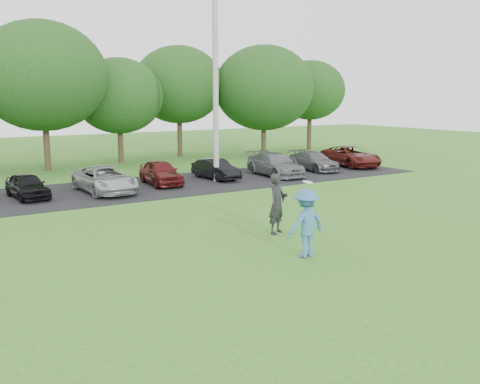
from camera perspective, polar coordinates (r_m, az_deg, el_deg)
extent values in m
plane|color=#2A7220|center=(14.92, 7.25, -6.96)|extent=(100.00, 100.00, 0.00)
cube|color=black|center=(26.01, -11.25, 0.38)|extent=(32.00, 6.50, 0.03)
cylinder|color=#A2A19D|center=(27.22, -2.62, 10.95)|extent=(0.28, 0.28, 9.44)
imported|color=teal|center=(14.76, 7.04, -3.31)|extent=(1.28, 0.79, 1.91)
cylinder|color=white|center=(14.29, 7.25, 1.06)|extent=(0.27, 0.27, 0.09)
imported|color=black|center=(17.18, 3.97, -1.25)|extent=(0.84, 0.72, 1.95)
cube|color=black|center=(17.09, 4.83, -0.35)|extent=(0.17, 0.15, 0.10)
imported|color=black|center=(24.72, -21.74, 0.63)|extent=(1.57, 3.26, 1.07)
imported|color=#A6A9AE|center=(25.10, -14.20, 1.31)|extent=(2.12, 4.32, 1.18)
imported|color=#4F1112|center=(26.77, -8.46, 2.08)|extent=(1.71, 3.64, 1.20)
imported|color=black|center=(28.24, -2.60, 2.46)|extent=(1.39, 3.29, 1.06)
imported|color=slate|center=(29.49, 3.76, 2.96)|extent=(2.03, 4.37, 1.24)
imported|color=#505257|center=(31.84, 7.86, 3.29)|extent=(1.68, 3.79, 1.08)
imported|color=#521412|center=(34.08, 11.72, 3.75)|extent=(2.62, 4.68, 1.23)
cylinder|color=#38281C|center=(33.46, -19.90, 4.45)|extent=(0.36, 0.36, 2.70)
ellipsoid|color=#214C19|center=(33.34, -20.34, 11.52)|extent=(7.42, 7.42, 6.31)
cylinder|color=#38281C|center=(36.20, -12.61, 4.81)|extent=(0.36, 0.36, 2.20)
ellipsoid|color=#214C19|center=(36.05, -12.81, 9.98)|extent=(5.76, 5.76, 4.90)
cylinder|color=#38281C|center=(39.40, -6.44, 5.79)|extent=(0.36, 0.36, 2.70)
ellipsoid|color=#214C19|center=(39.29, -6.55, 11.30)|extent=(6.50, 6.50, 5.53)
cylinder|color=#38281C|center=(39.78, 2.53, 5.52)|extent=(0.36, 0.36, 2.20)
ellipsoid|color=#214C19|center=(39.65, 2.58, 11.03)|extent=(7.24, 7.24, 6.15)
cylinder|color=#38281C|center=(44.20, 7.39, 6.25)|extent=(0.36, 0.36, 2.70)
ellipsoid|color=#214C19|center=(44.09, 7.50, 10.72)|extent=(5.58, 5.58, 4.74)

